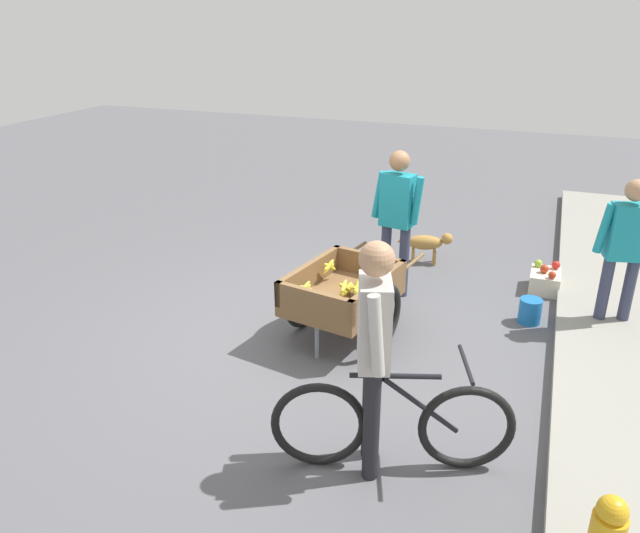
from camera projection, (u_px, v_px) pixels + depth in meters
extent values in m
plane|color=#56565B|center=(305.00, 339.00, 5.93)|extent=(24.00, 24.00, 0.00)
cube|color=brown|center=(343.00, 299.00, 5.84)|extent=(1.23, 0.99, 0.10)
cube|color=brown|center=(314.00, 303.00, 5.36)|extent=(0.21, 0.80, 0.24)
cube|color=brown|center=(369.00, 264.00, 6.18)|extent=(0.21, 0.80, 0.24)
cube|color=brown|center=(379.00, 291.00, 5.59)|extent=(1.09, 0.26, 0.24)
cube|color=brown|center=(310.00, 274.00, 5.95)|extent=(1.09, 0.26, 0.24)
torus|color=black|center=(384.00, 318.00, 5.66)|extent=(0.64, 0.18, 0.64)
torus|color=black|center=(304.00, 296.00, 6.08)|extent=(0.64, 0.18, 0.64)
cylinder|color=gray|center=(343.00, 306.00, 5.87)|extent=(0.20, 0.87, 0.04)
cylinder|color=brown|center=(412.00, 263.00, 6.26)|extent=(0.55, 0.14, 0.04)
cylinder|color=brown|center=(353.00, 250.00, 6.59)|extent=(0.55, 0.14, 0.04)
cylinder|color=gray|center=(317.00, 341.00, 5.55)|extent=(0.04, 0.04, 0.35)
ellipsoid|color=gold|center=(345.00, 287.00, 5.54)|extent=(0.17, 0.11, 0.15)
ellipsoid|color=gold|center=(344.00, 288.00, 5.52)|extent=(0.18, 0.07, 0.05)
ellipsoid|color=gold|center=(344.00, 287.00, 5.50)|extent=(0.18, 0.06, 0.13)
ellipsoid|color=gold|center=(357.00, 288.00, 5.82)|extent=(0.18, 0.07, 0.13)
ellipsoid|color=gold|center=(357.00, 288.00, 5.80)|extent=(0.19, 0.07, 0.11)
ellipsoid|color=gold|center=(357.00, 287.00, 5.79)|extent=(0.18, 0.06, 0.05)
ellipsoid|color=gold|center=(357.00, 287.00, 5.77)|extent=(0.19, 0.08, 0.10)
ellipsoid|color=gold|center=(357.00, 286.00, 5.76)|extent=(0.18, 0.06, 0.14)
ellipsoid|color=gold|center=(361.00, 289.00, 5.81)|extent=(0.18, 0.12, 0.14)
ellipsoid|color=gold|center=(361.00, 289.00, 5.80)|extent=(0.18, 0.13, 0.09)
ellipsoid|color=gold|center=(361.00, 288.00, 5.78)|extent=(0.18, 0.14, 0.05)
ellipsoid|color=gold|center=(361.00, 288.00, 5.77)|extent=(0.19, 0.06, 0.09)
ellipsoid|color=gold|center=(361.00, 288.00, 5.75)|extent=(0.17, 0.13, 0.15)
ellipsoid|color=gold|center=(365.00, 296.00, 5.63)|extent=(0.17, 0.12, 0.15)
ellipsoid|color=gold|center=(365.00, 295.00, 5.62)|extent=(0.19, 0.05, 0.10)
ellipsoid|color=gold|center=(365.00, 295.00, 5.60)|extent=(0.18, 0.07, 0.05)
ellipsoid|color=gold|center=(365.00, 295.00, 5.59)|extent=(0.19, 0.09, 0.10)
ellipsoid|color=gold|center=(365.00, 294.00, 5.57)|extent=(0.18, 0.09, 0.13)
ellipsoid|color=gold|center=(306.00, 288.00, 5.76)|extent=(0.18, 0.12, 0.13)
ellipsoid|color=gold|center=(305.00, 288.00, 5.74)|extent=(0.19, 0.08, 0.05)
ellipsoid|color=gold|center=(304.00, 288.00, 5.72)|extent=(0.18, 0.09, 0.13)
ellipsoid|color=gold|center=(372.00, 273.00, 5.95)|extent=(0.18, 0.06, 0.15)
ellipsoid|color=gold|center=(372.00, 273.00, 5.92)|extent=(0.18, 0.14, 0.05)
ellipsoid|color=gold|center=(371.00, 273.00, 5.90)|extent=(0.17, 0.13, 0.14)
ellipsoid|color=gold|center=(330.00, 267.00, 6.04)|extent=(0.17, 0.12, 0.14)
ellipsoid|color=gold|center=(329.00, 267.00, 6.02)|extent=(0.19, 0.08, 0.05)
ellipsoid|color=gold|center=(328.00, 267.00, 5.99)|extent=(0.17, 0.10, 0.15)
ellipsoid|color=gold|center=(367.00, 275.00, 6.07)|extent=(0.18, 0.09, 0.15)
ellipsoid|color=gold|center=(367.00, 275.00, 6.05)|extent=(0.19, 0.13, 0.08)
ellipsoid|color=gold|center=(367.00, 275.00, 6.03)|extent=(0.19, 0.08, 0.08)
ellipsoid|color=gold|center=(367.00, 274.00, 6.02)|extent=(0.18, 0.06, 0.13)
ellipsoid|color=gold|center=(347.00, 291.00, 5.75)|extent=(0.19, 0.07, 0.13)
ellipsoid|color=gold|center=(347.00, 291.00, 5.74)|extent=(0.19, 0.06, 0.10)
ellipsoid|color=gold|center=(347.00, 290.00, 5.72)|extent=(0.18, 0.12, 0.05)
ellipsoid|color=gold|center=(347.00, 290.00, 5.71)|extent=(0.18, 0.13, 0.10)
ellipsoid|color=gold|center=(347.00, 289.00, 5.69)|extent=(0.18, 0.09, 0.14)
cylinder|color=#333851|center=(404.00, 262.00, 6.69)|extent=(0.11, 0.11, 0.80)
cylinder|color=#333851|center=(386.00, 258.00, 6.79)|extent=(0.11, 0.11, 0.80)
cube|color=teal|center=(398.00, 200.00, 6.48)|extent=(0.26, 0.37, 0.56)
sphere|color=#9E704C|center=(400.00, 161.00, 6.31)|extent=(0.22, 0.22, 0.22)
cylinder|color=teal|center=(417.00, 201.00, 6.36)|extent=(0.08, 0.13, 0.51)
cylinder|color=teal|center=(379.00, 195.00, 6.57)|extent=(0.08, 0.15, 0.51)
torus|color=black|center=(467.00, 428.00, 4.15)|extent=(0.27, 0.64, 0.66)
torus|color=black|center=(319.00, 425.00, 4.19)|extent=(0.27, 0.64, 0.66)
cylinder|color=black|center=(395.00, 376.00, 4.02)|extent=(0.23, 0.58, 0.04)
cylinder|color=black|center=(376.00, 398.00, 4.09)|extent=(0.07, 0.11, 0.45)
cylinder|color=black|center=(421.00, 405.00, 4.10)|extent=(0.20, 0.51, 0.43)
ellipsoid|color=black|center=(374.00, 364.00, 3.98)|extent=(0.20, 0.08, 0.06)
cylinder|color=black|center=(466.00, 364.00, 3.96)|extent=(0.44, 0.17, 0.03)
cylinder|color=black|center=(370.00, 406.00, 4.24)|extent=(0.11, 0.11, 0.83)
cylinder|color=black|center=(371.00, 426.00, 4.04)|extent=(0.11, 0.11, 0.83)
cube|color=#B7B2AD|center=(374.00, 323.00, 3.87)|extent=(0.39, 0.30, 0.59)
sphere|color=tan|center=(377.00, 259.00, 3.70)|extent=(0.22, 0.22, 0.22)
cylinder|color=#B7B2AD|center=(373.00, 303.00, 4.06)|extent=(0.08, 0.17, 0.53)
cylinder|color=#B7B2AD|center=(376.00, 336.00, 3.65)|extent=(0.08, 0.13, 0.53)
ellipsoid|color=#AD7A38|center=(425.00, 242.00, 7.61)|extent=(0.28, 0.47, 0.18)
sphere|color=#AD7A38|center=(447.00, 239.00, 7.55)|extent=(0.14, 0.14, 0.14)
cylinder|color=#AD7A38|center=(402.00, 238.00, 7.62)|extent=(0.05, 0.11, 0.12)
cylinder|color=#AD7A38|center=(434.00, 255.00, 7.71)|extent=(0.04, 0.04, 0.18)
cylinder|color=#AD7A38|center=(435.00, 258.00, 7.61)|extent=(0.04, 0.04, 0.18)
cylinder|color=#AD7A38|center=(413.00, 254.00, 7.74)|extent=(0.04, 0.04, 0.18)
cylinder|color=#AD7A38|center=(413.00, 257.00, 7.64)|extent=(0.04, 0.04, 0.18)
sphere|color=gold|center=(613.00, 511.00, 3.13)|extent=(0.16, 0.16, 0.16)
cylinder|color=#1966B2|center=(530.00, 311.00, 6.20)|extent=(0.22, 0.22, 0.26)
cube|color=beige|center=(545.00, 281.00, 6.92)|extent=(0.44, 0.32, 0.22)
sphere|color=#B23319|center=(544.00, 269.00, 6.84)|extent=(0.10, 0.10, 0.10)
sphere|color=#B23319|center=(552.00, 275.00, 6.70)|extent=(0.08, 0.08, 0.08)
sphere|color=red|center=(556.00, 265.00, 6.95)|extent=(0.09, 0.09, 0.09)
sphere|color=#99BF33|center=(538.00, 263.00, 7.00)|extent=(0.09, 0.09, 0.09)
cylinder|color=#333851|center=(603.00, 294.00, 5.99)|extent=(0.11, 0.11, 0.76)
cylinder|color=#333851|center=(627.00, 295.00, 5.96)|extent=(0.11, 0.11, 0.76)
cube|color=teal|center=(628.00, 232.00, 5.72)|extent=(0.27, 0.38, 0.54)
sphere|color=tan|center=(637.00, 190.00, 5.57)|extent=(0.20, 0.20, 0.20)
cylinder|color=teal|center=(604.00, 228.00, 5.74)|extent=(0.08, 0.14, 0.49)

